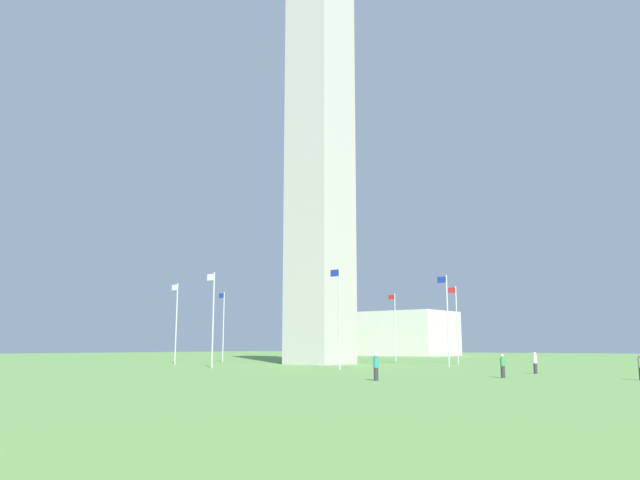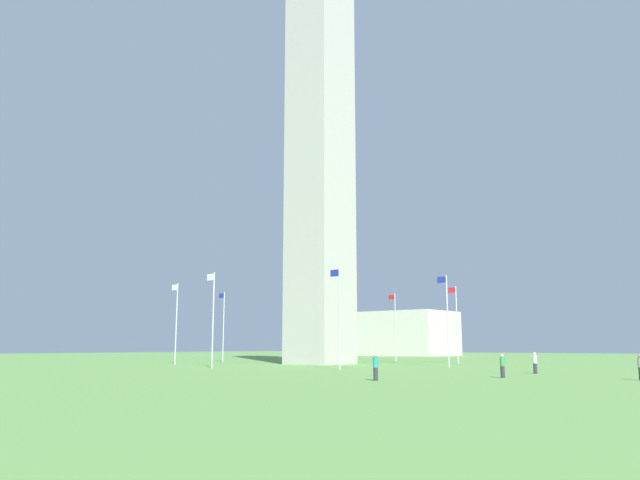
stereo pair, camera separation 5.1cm
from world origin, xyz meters
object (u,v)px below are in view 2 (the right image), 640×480
(flagpole_sw, at_px, (456,321))
(person_green_shirt, at_px, (502,366))
(person_white_shirt, at_px, (535,363))
(flagpole_ne, at_px, (176,320))
(flagpole_e, at_px, (213,316))
(flagpole_nw, at_px, (307,325))
(flagpole_s, at_px, (447,317))
(person_teal_shirt, at_px, (376,367))
(flagpole_n, at_px, (223,324))
(obelisk_monument, at_px, (320,130))
(distant_building, at_px, (393,334))
(flagpole_se, at_px, (339,314))
(flagpole_w, at_px, (395,324))

(flagpole_sw, height_order, person_green_shirt, flagpole_sw)
(person_white_shirt, bearing_deg, flagpole_ne, 52.52)
(flagpole_e, distance_m, person_white_shirt, 30.39)
(flagpole_nw, bearing_deg, person_white_shirt, 152.81)
(flagpole_ne, relative_size, flagpole_nw, 1.00)
(flagpole_s, bearing_deg, person_teal_shirt, 107.61)
(flagpole_n, relative_size, person_white_shirt, 5.67)
(flagpole_n, relative_size, flagpole_nw, 1.00)
(obelisk_monument, xyz_separation_m, flagpole_s, (-16.80, 0.00, -23.80))
(flagpole_ne, relative_size, distant_building, 0.36)
(flagpole_se, xyz_separation_m, flagpole_s, (-4.94, -11.92, 0.00))
(flagpole_w, relative_size, person_white_shirt, 5.67)
(person_green_shirt, bearing_deg, flagpole_n, -9.11)
(obelisk_monument, height_order, distant_building, obelisk_monument)
(flagpole_w, height_order, distant_building, distant_building)
(flagpole_n, height_order, person_white_shirt, flagpole_n)
(obelisk_monument, height_order, flagpole_ne, obelisk_monument)
(flagpole_se, relative_size, flagpole_s, 1.00)
(flagpole_se, height_order, person_white_shirt, flagpole_se)
(flagpole_se, distance_m, flagpole_s, 12.90)
(obelisk_monument, xyz_separation_m, flagpole_w, (0.05, -16.85, -23.80))
(flagpole_ne, distance_m, flagpole_nw, 23.83)
(flagpole_w, bearing_deg, flagpole_e, 90.00)
(flagpole_s, height_order, flagpole_sw, same)
(flagpole_ne, xyz_separation_m, flagpole_w, (-11.92, -28.77, 0.00))
(flagpole_w, relative_size, flagpole_nw, 1.00)
(flagpole_nw, bearing_deg, flagpole_ne, 90.00)
(flagpole_ne, height_order, flagpole_e, same)
(flagpole_ne, distance_m, person_green_shirt, 42.20)
(flagpole_se, xyz_separation_m, person_white_shirt, (-17.17, -2.77, -4.28))
(flagpole_sw, relative_size, flagpole_w, 1.00)
(obelisk_monument, bearing_deg, person_teal_shirt, 134.48)
(flagpole_se, distance_m, person_white_shirt, 17.91)
(flagpole_nw, distance_m, person_green_shirt, 50.94)
(flagpole_nw, relative_size, person_white_shirt, 5.67)
(flagpole_ne, xyz_separation_m, flagpole_s, (-28.77, -11.92, 0.00))
(flagpole_sw, bearing_deg, person_white_shirt, 129.18)
(flagpole_e, bearing_deg, person_teal_shirt, 161.29)
(obelisk_monument, height_order, person_green_shirt, obelisk_monument)
(flagpole_w, distance_m, person_teal_shirt, 49.11)
(flagpole_ne, height_order, distant_building, distant_building)
(flagpole_n, bearing_deg, flagpole_w, -135.00)
(flagpole_ne, height_order, flagpole_sw, same)
(flagpole_n, height_order, flagpole_sw, same)
(flagpole_s, distance_m, person_teal_shirt, 26.86)
(flagpole_s, relative_size, flagpole_sw, 1.00)
(flagpole_e, distance_m, flagpole_sw, 31.14)
(flagpole_ne, relative_size, flagpole_se, 1.00)
(flagpole_n, xyz_separation_m, flagpole_s, (-33.71, 0.00, 0.00))
(flagpole_ne, distance_m, person_white_shirt, 41.31)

